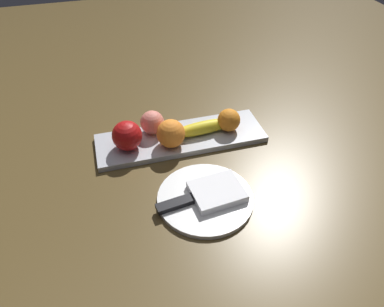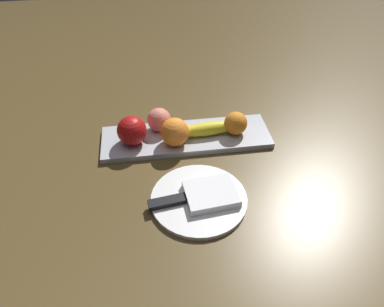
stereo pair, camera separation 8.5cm
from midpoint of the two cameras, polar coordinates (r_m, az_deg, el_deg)
The scene contains 10 objects.
ground_plane at distance 0.98m, azimuth -3.55°, elevation 2.98°, with size 2.40×2.40×0.00m, color brown.
fruit_tray at distance 0.95m, azimuth -4.31°, elevation 2.34°, with size 0.44×0.14×0.02m, color #B4B8BF.
apple at distance 0.91m, azimuth -12.93°, elevation 2.67°, with size 0.08×0.08×0.08m, color #B01212.
banana at distance 0.94m, azimuth -0.81°, elevation 4.02°, with size 0.18×0.04×0.04m, color yellow.
orange_near_apple at distance 0.90m, azimuth -6.08°, elevation 3.07°, with size 0.07×0.07×0.07m, color orange.
orange_near_banana at distance 0.95m, azimuth 3.36°, elevation 5.23°, with size 0.06×0.06×0.06m, color orange.
peach at distance 0.95m, azimuth -8.90°, elevation 4.79°, with size 0.06×0.06×0.06m, color #E07969.
dinner_plate at distance 0.80m, azimuth -0.93°, elevation -7.28°, with size 0.21×0.21×0.01m, color white.
folded_napkin at distance 0.79m, azimuth 0.94°, elevation -6.20°, with size 0.11×0.09×0.02m, color white.
knife at distance 0.78m, azimuth -4.53°, elevation -7.78°, with size 0.18×0.05×0.01m.
Camera 1 is at (-0.19, -0.75, 0.60)m, focal length 33.54 mm.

